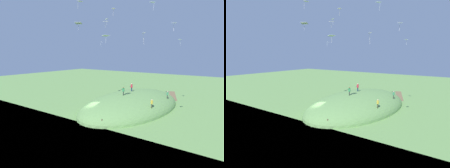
# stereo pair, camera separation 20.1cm
# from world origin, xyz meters

# --- Properties ---
(ground_plane) EXTENTS (160.00, 160.00, 0.00)m
(ground_plane) POSITION_xyz_m (0.00, 0.00, 0.00)
(ground_plane) COLOR #6A984E
(grass_hill) EXTENTS (29.63, 16.60, 6.40)m
(grass_hill) POSITION_xyz_m (9.82, -3.20, 0.00)
(grass_hill) COLOR #679550
(grass_hill) RESTS_ON ground_plane
(dirt_path) EXTENTS (12.20, 5.96, 0.04)m
(dirt_path) POSITION_xyz_m (25.87, -6.77, 0.02)
(dirt_path) COLOR brown
(dirt_path) RESTS_ON ground_plane
(person_near_shore) EXTENTS (0.49, 0.49, 1.78)m
(person_near_shore) POSITION_xyz_m (10.49, -2.63, 4.31)
(person_near_shore) COLOR #1D3143
(person_near_shore) RESTS_ON grass_hill
(person_on_hilltop) EXTENTS (0.53, 0.53, 1.62)m
(person_on_hilltop) POSITION_xyz_m (13.72, -9.58, 2.89)
(person_on_hilltop) COLOR #343A31
(person_on_hilltop) RESTS_ON grass_hill
(person_walking_path) EXTENTS (0.41, 0.41, 1.62)m
(person_walking_path) POSITION_xyz_m (5.40, -9.71, 2.75)
(person_walking_path) COLOR #3E3C25
(person_walking_path) RESTS_ON grass_hill
(person_with_child) EXTENTS (0.57, 0.57, 1.68)m
(person_with_child) POSITION_xyz_m (6.22, -3.17, 4.16)
(person_with_child) COLOR black
(person_with_child) RESTS_ON grass_hill
(kite_0) EXTENTS (1.00, 1.16, 1.11)m
(kite_0) POSITION_xyz_m (2.74, -1.43, 17.14)
(kite_0) COLOR silver
(kite_1) EXTENTS (1.18, 1.11, 1.58)m
(kite_1) POSITION_xyz_m (14.72, 7.39, 19.96)
(kite_1) COLOR silver
(kite_2) EXTENTS (1.06, 0.95, 1.24)m
(kite_2) POSITION_xyz_m (12.98, 7.65, 14.24)
(kite_2) COLOR white
(kite_3) EXTENTS (1.14, 1.35, 1.24)m
(kite_3) POSITION_xyz_m (-2.25, 0.49, 16.41)
(kite_3) COLOR white
(kite_4) EXTENTS (0.97, 0.85, 2.27)m
(kite_4) POSITION_xyz_m (8.55, -6.23, 15.14)
(kite_4) COLOR white
(kite_5) EXTENTS (0.82, 0.92, 1.49)m
(kite_5) POSITION_xyz_m (8.77, 1.08, 20.65)
(kite_5) COLOR #F7D9D1
(kite_6) EXTENTS (0.89, 0.85, 1.16)m
(kite_6) POSITION_xyz_m (14.76, -11.31, 14.17)
(kite_6) COLOR white
(kite_7) EXTENTS (1.12, 0.80, 1.53)m
(kite_7) POSITION_xyz_m (3.80, 5.92, 21.86)
(kite_7) COLOR silver
(kite_8) EXTENTS (1.19, 1.10, 1.64)m
(kite_8) POSITION_xyz_m (11.42, -6.55, 21.42)
(kite_8) COLOR white
(kite_9) EXTENTS (0.81, 0.72, 1.13)m
(kite_9) POSITION_xyz_m (1.82, -14.28, 15.65)
(kite_9) COLOR white
(kite_10) EXTENTS (1.35, 1.08, 1.20)m
(kite_10) POSITION_xyz_m (-1.67, -4.76, 14.16)
(kite_10) COLOR white
(mooring_post) EXTENTS (0.14, 0.14, 1.30)m
(mooring_post) POSITION_xyz_m (-3.55, -5.36, 0.65)
(mooring_post) COLOR brown
(mooring_post) RESTS_ON ground_plane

